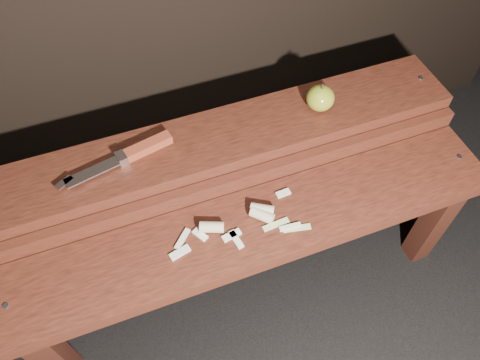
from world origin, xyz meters
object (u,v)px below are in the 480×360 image
object	(u,v)px
apple	(320,98)
knife	(134,153)
bench_rear_tier	(226,157)
bench_front_tier	(258,241)

from	to	relation	value
apple	knife	distance (m)	0.48
bench_rear_tier	apple	bearing A→B (deg)	0.97
bench_front_tier	knife	bearing A→B (deg)	132.36
bench_front_tier	bench_rear_tier	size ratio (longest dim) A/B	1.00
apple	knife	world-z (taller)	apple
knife	bench_front_tier	bearing A→B (deg)	-47.64
bench_rear_tier	knife	size ratio (longest dim) A/B	4.24
bench_front_tier	bench_rear_tier	xyz separation A→B (m)	(0.00, 0.23, 0.06)
bench_front_tier	apple	bearing A→B (deg)	42.11
bench_rear_tier	apple	size ratio (longest dim) A/B	15.74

